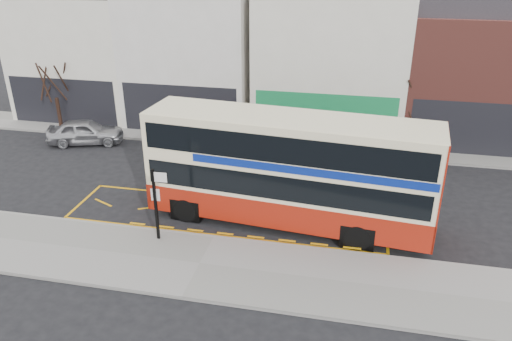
% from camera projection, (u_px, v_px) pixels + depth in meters
% --- Properties ---
extents(ground, '(120.00, 120.00, 0.00)m').
position_uv_depth(ground, '(217.00, 234.00, 20.91)').
color(ground, black).
rests_on(ground, ground).
extents(pavement, '(40.00, 4.00, 0.15)m').
position_uv_depth(pavement, '(200.00, 265.00, 18.83)').
color(pavement, gray).
rests_on(pavement, ground).
extents(kerb, '(40.00, 0.15, 0.15)m').
position_uv_depth(kerb, '(214.00, 238.00, 20.55)').
color(kerb, gray).
rests_on(kerb, ground).
extents(far_pavement, '(50.00, 3.00, 0.15)m').
position_uv_depth(far_pavement, '(266.00, 140.00, 30.66)').
color(far_pavement, gray).
rests_on(far_pavement, ground).
extents(road_markings, '(14.00, 3.40, 0.01)m').
position_uv_depth(road_markings, '(226.00, 216.00, 22.33)').
color(road_markings, '#EAA00C').
rests_on(road_markings, ground).
extents(terrace_far_left, '(8.00, 8.01, 10.80)m').
position_uv_depth(terrace_far_left, '(87.00, 42.00, 34.74)').
color(terrace_far_left, white).
rests_on(terrace_far_left, ground).
extents(terrace_left, '(8.00, 8.01, 11.80)m').
position_uv_depth(terrace_left, '(196.00, 39.00, 33.04)').
color(terrace_left, white).
rests_on(terrace_left, ground).
extents(terrace_green_shop, '(9.00, 8.01, 11.30)m').
position_uv_depth(terrace_green_shop, '(333.00, 48.00, 31.46)').
color(terrace_green_shop, white).
rests_on(terrace_green_shop, ground).
extents(terrace_right, '(9.00, 8.01, 10.30)m').
position_uv_depth(terrace_right, '(483.00, 62.00, 29.98)').
color(terrace_right, brown).
rests_on(terrace_right, ground).
extents(double_decker_bus, '(12.23, 3.89, 4.80)m').
position_uv_depth(double_decker_bus, '(290.00, 169.00, 20.81)').
color(double_decker_bus, '#F8EBBD').
rests_on(double_decker_bus, ground).
extents(bus_stop_post, '(0.77, 0.13, 3.09)m').
position_uv_depth(bus_stop_post, '(157.00, 198.00, 19.60)').
color(bus_stop_post, black).
rests_on(bus_stop_post, pavement).
extents(car_silver, '(4.75, 2.99, 1.51)m').
position_uv_depth(car_silver, '(85.00, 132.00, 30.04)').
color(car_silver, '#ACACB1').
rests_on(car_silver, ground).
extents(car_grey, '(4.29, 1.83, 1.38)m').
position_uv_depth(car_grey, '(250.00, 145.00, 28.28)').
color(car_grey, '#373B3E').
rests_on(car_grey, ground).
extents(car_white, '(5.09, 3.16, 1.38)m').
position_uv_depth(car_white, '(403.00, 152.00, 27.28)').
color(car_white, silver).
rests_on(car_white, ground).
extents(street_tree_left, '(2.55, 2.55, 5.51)m').
position_uv_depth(street_tree_left, '(52.00, 71.00, 31.32)').
color(street_tree_left, black).
rests_on(street_tree_left, ground).
extents(street_tree_right, '(2.53, 2.53, 5.45)m').
position_uv_depth(street_tree_right, '(410.00, 86.00, 28.33)').
color(street_tree_right, black).
rests_on(street_tree_right, ground).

